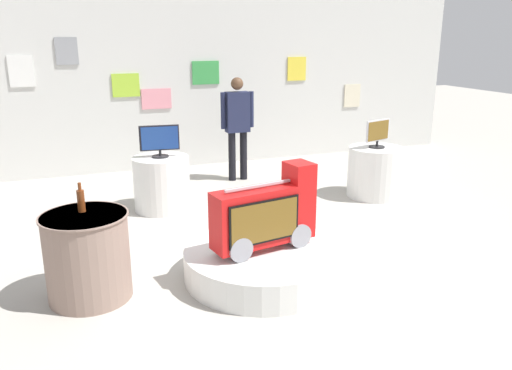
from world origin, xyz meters
The scene contains 11 objects.
ground_plane centered at (0.00, 0.00, 0.00)m, with size 30.00×30.00×0.00m, color #B2ADA3.
back_wall_display centered at (0.00, 4.25, 1.54)m, with size 11.01×0.13×3.08m.
main_display_pedestal centered at (-0.31, -0.48, 0.15)m, with size 1.59×1.59×0.30m, color silver.
novelty_firetruck_tv centered at (-0.29, -0.49, 0.64)m, with size 1.09×0.50×0.84m.
display_pedestal_left_rear centered at (2.23, 1.42, 0.37)m, with size 0.81×0.81×0.75m, color silver.
tv_on_left_rear centered at (2.23, 1.42, 0.97)m, with size 0.46×0.23×0.41m.
display_pedestal_center_rear centered at (-0.87, 1.94, 0.37)m, with size 0.77×0.77×0.75m, color silver.
tv_on_center_rear centered at (-0.87, 1.93, 0.98)m, with size 0.53×0.23×0.44m.
side_table_round centered at (-1.96, -0.31, 0.41)m, with size 0.79×0.79×0.81m.
bottle_on_side_table centered at (-1.97, -0.21, 0.92)m, with size 0.07×0.07×0.27m.
shopper_browsing_near_truck centered at (0.60, 2.99, 0.99)m, with size 0.56×0.20×1.69m.
Camera 1 is at (-2.04, -4.87, 2.36)m, focal length 35.97 mm.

